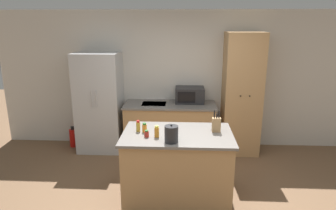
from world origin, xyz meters
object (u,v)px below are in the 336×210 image
Objects in this scene: microwave at (190,95)px; spice_bottle_green_herb at (147,134)px; pantry_cabinet at (242,94)px; spice_bottle_amber_oil at (157,132)px; refrigerator at (100,102)px; spice_bottle_tall_dark at (144,128)px; knife_block at (216,124)px; spice_bottle_short_red at (138,126)px; fire_extinguisher at (73,138)px; kettle at (171,134)px.

microwave reaches higher than spice_bottle_green_herb.
spice_bottle_amber_oil is at bearing -128.30° from pantry_cabinet.
spice_bottle_tall_dark is at bearing -56.41° from refrigerator.
knife_block is 1.95× the size of spice_bottle_amber_oil.
spice_bottle_tall_dark is at bearing -17.89° from spice_bottle_short_red.
refrigerator is 0.95m from fire_extinguisher.
pantry_cabinet is 7.40× the size of knife_block.
spice_bottle_green_herb is (1.10, -1.75, 0.06)m from refrigerator.
spice_bottle_green_herb is at bearing -107.48° from microwave.
spice_bottle_tall_dark is 0.31× the size of fire_extinguisher.
pantry_cabinet is 2.29m from spice_bottle_short_red.
spice_bottle_tall_dark reaches higher than spice_bottle_green_herb.
microwave is at bearing 174.27° from pantry_cabinet.
spice_bottle_short_red is 1.01× the size of spice_bottle_amber_oil.
kettle is (-0.59, -0.40, 0.00)m from knife_block.
refrigerator is 0.84× the size of pantry_cabinet.
spice_bottle_short_red is 0.33m from spice_bottle_amber_oil.
pantry_cabinet is at bearing -5.73° from microwave.
spice_bottle_green_herb is at bearing -165.11° from knife_block.
knife_block is 0.82m from spice_bottle_amber_oil.
refrigerator is 2.51m from knife_block.
kettle is at bearing -121.96° from pantry_cabinet.
pantry_cabinet is at bearing -0.58° from fire_extinguisher.
kettle is at bearing -41.25° from spice_bottle_tall_dark.
spice_bottle_green_herb is 0.39× the size of kettle.
spice_bottle_tall_dark is 2.45m from fire_extinguisher.
refrigerator is 14.35× the size of spice_bottle_tall_dark.
spice_bottle_tall_dark reaches higher than fire_extinguisher.
microwave is 1.81m from spice_bottle_tall_dark.
spice_bottle_tall_dark is 0.18m from spice_bottle_green_herb.
fire_extinguisher is (-2.27, -0.06, -0.88)m from microwave.
refrigerator reaches higher than spice_bottle_tall_dark.
microwave is at bearing 82.62° from kettle.
spice_bottle_tall_dark is (-0.96, -0.07, -0.04)m from knife_block.
microwave reaches higher than spice_bottle_amber_oil.
kettle reaches higher than spice_bottle_green_herb.
pantry_cabinet is at bearing 58.04° from kettle.
kettle is at bearing -25.75° from spice_bottle_green_herb.
pantry_cabinet is at bearing 68.11° from knife_block.
knife_block is 2.32× the size of spice_bottle_tall_dark.
spice_bottle_short_red is at bearing -177.66° from knife_block.
refrigerator is 1.90m from spice_bottle_tall_dark.
knife_block reaches higher than kettle.
knife_block is 3.15m from fire_extinguisher.
refrigerator is 2.63m from pantry_cabinet.
spice_bottle_short_red is at bearing -113.54° from microwave.
microwave reaches higher than spice_bottle_short_red.
microwave is at bearing 76.25° from spice_bottle_amber_oil.
refrigerator is at bearing 123.59° from spice_bottle_tall_dark.
knife_block is at bearing 14.89° from spice_bottle_green_herb.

